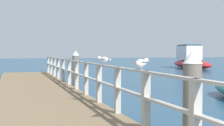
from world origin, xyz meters
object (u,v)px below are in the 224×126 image
object	(u,v)px
seagull_background	(104,59)
dock_piling_far	(76,71)
dock_piling_near	(192,108)
seagull_foreground	(141,63)
boat_2	(191,60)

from	to	relation	value
seagull_background	dock_piling_far	bearing A→B (deg)	56.78
dock_piling_near	seagull_foreground	bearing A→B (deg)	108.57
dock_piling_far	seagull_foreground	world-z (taller)	dock_piling_far
dock_piling_near	dock_piling_far	size ratio (longest dim) A/B	1.00
dock_piling_far	seagull_background	size ratio (longest dim) A/B	4.02
seagull_foreground	seagull_background	world-z (taller)	same
seagull_foreground	seagull_background	bearing A→B (deg)	144.93
dock_piling_near	seagull_foreground	size ratio (longest dim) A/B	4.24
dock_piling_near	seagull_background	xyz separation A→B (m)	(-0.38, 3.54, 0.65)
boat_2	seagull_background	bearing A→B (deg)	-114.56
seagull_foreground	boat_2	distance (m)	28.07
dock_piling_near	seagull_background	distance (m)	3.62
seagull_foreground	seagull_background	size ratio (longest dim) A/B	0.95
dock_piling_near	dock_piling_far	world-z (taller)	same
seagull_background	boat_2	size ratio (longest dim) A/B	0.05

